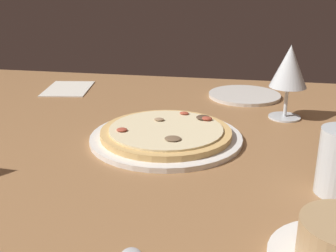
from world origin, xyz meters
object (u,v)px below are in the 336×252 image
object	(u,v)px
side_plate	(244,95)
pizza_main	(166,134)
paper_menu	(68,89)
wine_glass_near	(289,69)

from	to	relation	value
side_plate	pizza_main	bearing A→B (deg)	66.60
side_plate	paper_menu	xyz separation A→B (cm)	(50.65, 1.21, -0.30)
paper_menu	side_plate	bearing A→B (deg)	172.56
wine_glass_near	paper_menu	bearing A→B (deg)	-14.23
pizza_main	paper_menu	bearing A→B (deg)	-43.47
pizza_main	side_plate	size ratio (longest dim) A/B	1.57
pizza_main	side_plate	xyz separation A→B (cm)	(-15.11, -34.90, -0.73)
pizza_main	paper_menu	xyz separation A→B (cm)	(35.54, -33.69, -1.03)
wine_glass_near	side_plate	bearing A→B (deg)	-60.20
side_plate	paper_menu	size ratio (longest dim) A/B	1.13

